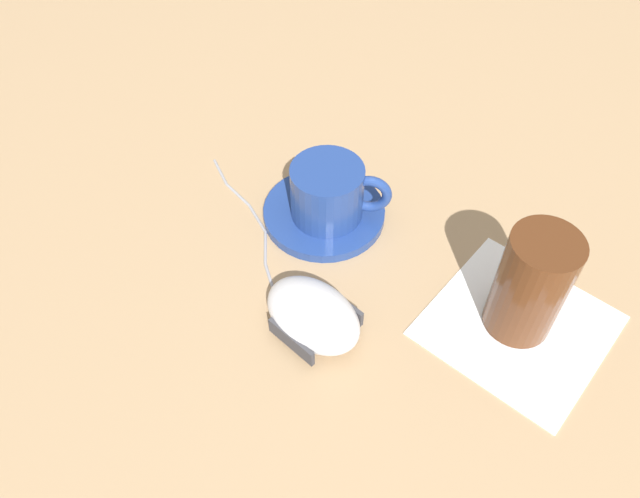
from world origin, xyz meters
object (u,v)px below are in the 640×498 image
object	(u,v)px
saucer	(324,213)
drinking_glass	(531,285)
coffee_cup	(330,192)
computer_mouse	(315,317)

from	to	relation	value
saucer	drinking_glass	distance (m)	0.22
saucer	drinking_glass	xyz separation A→B (m)	(-0.20, -0.08, 0.05)
saucer	coffee_cup	xyz separation A→B (m)	(-0.01, -0.00, 0.03)
saucer	coffee_cup	bearing A→B (deg)	-163.11
saucer	drinking_glass	world-z (taller)	drinking_glass
computer_mouse	drinking_glass	xyz separation A→B (m)	(-0.09, -0.16, 0.04)
coffee_cup	computer_mouse	distance (m)	0.14
computer_mouse	drinking_glass	bearing A→B (deg)	-119.30
coffee_cup	computer_mouse	xyz separation A→B (m)	(-0.11, 0.08, -0.02)
coffee_cup	drinking_glass	xyz separation A→B (m)	(-0.20, -0.08, 0.02)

